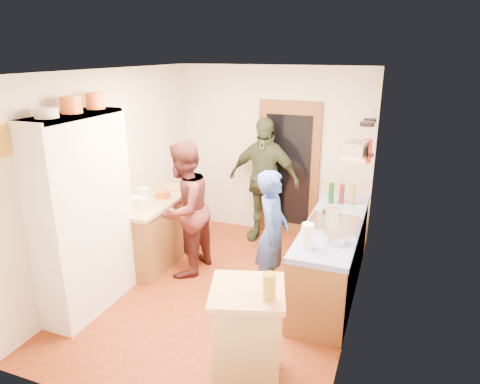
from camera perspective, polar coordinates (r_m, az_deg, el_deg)
The scene contains 43 objects.
floor at distance 5.39m, azimuth -2.10°, elevation -13.08°, with size 3.00×4.00×0.02m, color maroon.
ceiling at distance 4.60m, azimuth -2.50°, elevation 16.00°, with size 3.00×4.00×0.02m, color silver.
wall_back at distance 6.66m, azimuth 4.53°, elevation 5.32°, with size 3.00×0.02×2.60m, color beige.
wall_front at distance 3.23m, azimuth -16.61°, elevation -10.15°, with size 3.00×0.02×2.60m, color beige.
wall_left at distance 5.58m, azimuth -16.72°, elevation 2.00°, with size 0.02×4.00×2.60m, color beige.
wall_right at distance 4.49m, azimuth 15.76°, elevation -1.86°, with size 0.02×4.00×2.60m, color beige.
door_frame at distance 6.62m, azimuth 6.45°, elevation 2.95°, with size 0.95×0.06×2.10m, color brown.
door_glass at distance 6.59m, azimuth 6.38°, elevation 2.87°, with size 0.70×0.02×1.70m, color black.
hutch_body at distance 4.93m, azimuth -20.11°, elevation -2.97°, with size 0.40×1.20×2.20m, color white.
hutch_top_shelf at distance 4.67m, azimuth -21.57°, elevation 9.49°, with size 0.40×1.14×0.04m, color white.
plate_stack at distance 4.43m, azimuth -24.42°, elevation 9.58°, with size 0.22×0.22×0.09m, color white.
orange_pot_a at distance 4.66m, azimuth -21.63°, elevation 10.78°, with size 0.21×0.21×0.17m, color orange.
orange_pot_b at distance 4.94m, azimuth -18.78°, elevation 11.47°, with size 0.20×0.20×0.17m, color orange.
left_counter_base at distance 6.05m, azimuth -11.04°, elevation -5.11°, with size 0.60×1.40×0.85m, color brown.
left_counter_top at distance 5.88m, azimuth -11.31°, elevation -1.08°, with size 0.64×1.44×0.05m, color tan.
toaster at distance 5.47m, azimuth -13.37°, elevation -1.52°, with size 0.22×0.15×0.17m, color white.
kettle at distance 5.73m, azimuth -12.73°, elevation -0.43°, with size 0.17×0.17×0.19m, color white.
orange_bowl at distance 5.89m, azimuth -10.22°, elevation -0.26°, with size 0.20×0.20×0.09m, color orange.
chopping_board at distance 6.25m, azimuth -8.86°, elevation 0.59°, with size 0.30×0.22×0.03m, color tan.
right_counter_base at distance 5.32m, azimuth 12.14°, elevation -8.63°, with size 0.60×2.20×0.84m, color brown.
right_counter_top at distance 5.14m, azimuth 12.48°, elevation -4.15°, with size 0.62×2.22×0.06m, color #1938A9.
hob at distance 5.02m, azimuth 12.32°, elevation -4.08°, with size 0.55×0.58×0.04m, color silver.
pot_on_hob at distance 5.07m, azimuth 11.97°, elevation -2.81°, with size 0.19×0.19×0.13m, color silver.
bottle_a at distance 5.67m, azimuth 12.07°, elevation -0.13°, with size 0.07×0.07×0.28m, color #143F14.
bottle_b at distance 5.69m, azimuth 13.42°, elevation -0.22°, with size 0.07×0.07×0.27m, color #591419.
bottle_c at distance 5.68m, azimuth 14.73°, elevation -0.26°, with size 0.07×0.07×0.29m, color olive.
paper_towel at distance 4.35m, azimuth 8.98°, elevation -5.82°, with size 0.12×0.12×0.26m, color white.
mixing_bowl at distance 4.56m, azimuth 12.64°, elevation -6.01°, with size 0.26×0.26×0.10m, color silver.
island_base at distance 3.92m, azimuth 0.96°, elevation -18.81°, with size 0.55×0.55×0.86m, color tan.
island_top at distance 3.67m, azimuth 0.99°, elevation -13.13°, with size 0.62×0.62×0.05m, color tan.
cutting_board at distance 3.71m, azimuth 0.24°, elevation -12.57°, with size 0.35×0.28×0.02m, color white.
oil_jar at distance 3.49m, azimuth 3.93°, elevation -12.38°, with size 0.11×0.11×0.22m, color #AD9E2D.
pan_rail at distance 5.80m, azimuth 17.47°, elevation 10.14°, with size 0.02×0.02×0.65m, color silver.
pan_hang_a at distance 5.65m, azimuth 16.60°, elevation 8.68°, with size 0.18×0.18×0.05m, color black.
pan_hang_b at distance 5.85m, azimuth 16.76°, elevation 8.78°, with size 0.16×0.16×0.05m, color black.
pan_hang_c at distance 6.05m, azimuth 16.93°, elevation 9.15°, with size 0.17×0.17×0.05m, color black.
wall_shelf at distance 4.82m, azimuth 15.06°, elevation 4.55°, with size 0.26×0.42×0.03m, color tan.
radio at distance 4.80m, azimuth 15.15°, elevation 5.59°, with size 0.22×0.30×0.15m, color silver.
ext_bracket at distance 6.08m, azimuth 17.15°, elevation 4.74°, with size 0.06×0.10×0.04m, color black.
fire_extinguisher at distance 6.07m, azimuth 16.63°, elevation 5.26°, with size 0.11×0.11×0.32m, color red.
person_hob at distance 4.97m, azimuth 4.61°, elevation -5.80°, with size 0.56×0.37×1.54m, color #2D4796.
person_left at distance 5.50m, azimuth -6.95°, elevation -2.23°, with size 0.85×0.66×1.75m, color #4E211F.
person_back at distance 6.43m, azimuth 3.25°, elevation 1.58°, with size 1.11×0.46×1.89m, color #303923.
Camera 1 is at (1.82, -4.22, 2.80)m, focal length 32.00 mm.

